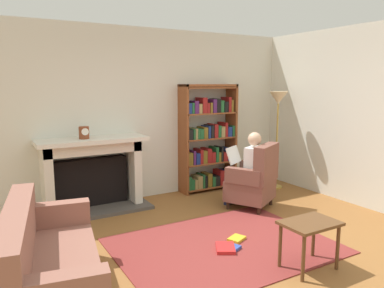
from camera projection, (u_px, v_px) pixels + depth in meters
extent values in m
plane|color=brown|center=(240.00, 257.00, 3.98)|extent=(14.00, 14.00, 0.00)
cube|color=silver|center=(145.00, 114.00, 5.94)|extent=(5.60, 0.10, 2.70)
cube|color=silver|center=(324.00, 113.00, 6.14)|extent=(0.10, 5.20, 2.70)
cube|color=maroon|center=(224.00, 246.00, 4.24)|extent=(2.40, 1.80, 0.01)
cube|color=#4C4742|center=(96.00, 210.00, 5.38)|extent=(1.57, 0.64, 0.05)
cube|color=black|center=(91.00, 182.00, 5.50)|extent=(1.05, 0.20, 0.70)
cube|color=silver|center=(47.00, 182.00, 5.07)|extent=(0.12, 0.44, 1.02)
cube|color=silver|center=(133.00, 171.00, 5.69)|extent=(0.12, 0.44, 1.02)
cube|color=silver|center=(91.00, 147.00, 5.31)|extent=(1.37, 0.44, 0.16)
cube|color=silver|center=(92.00, 140.00, 5.24)|extent=(1.53, 0.56, 0.06)
cylinder|color=brown|center=(84.00, 133.00, 5.15)|extent=(0.14, 0.14, 0.17)
cylinder|color=white|center=(85.00, 132.00, 5.09)|extent=(0.10, 0.01, 0.10)
cube|color=brown|center=(183.00, 140.00, 6.13)|extent=(0.04, 0.32, 1.83)
cube|color=brown|center=(231.00, 136.00, 6.61)|extent=(0.04, 0.32, 1.83)
cube|color=brown|center=(209.00, 85.00, 6.22)|extent=(1.01, 0.32, 0.04)
cube|color=brown|center=(208.00, 186.00, 6.51)|extent=(0.97, 0.32, 0.02)
cube|color=#1E592D|center=(187.00, 182.00, 6.26)|extent=(0.05, 0.26, 0.23)
cube|color=#1E592D|center=(190.00, 184.00, 6.30)|extent=(0.06, 0.26, 0.17)
cube|color=#997F4C|center=(193.00, 183.00, 6.33)|extent=(0.05, 0.26, 0.16)
cube|color=#997F4C|center=(197.00, 181.00, 6.36)|extent=(0.09, 0.26, 0.21)
cube|color=#1E592D|center=(200.00, 180.00, 6.40)|extent=(0.04, 0.26, 0.23)
cube|color=black|center=(203.00, 181.00, 6.42)|extent=(0.05, 0.26, 0.20)
cube|color=brown|center=(206.00, 179.00, 6.46)|extent=(0.08, 0.26, 0.23)
cube|color=#1E592D|center=(210.00, 180.00, 6.51)|extent=(0.06, 0.26, 0.17)
cube|color=black|center=(214.00, 180.00, 6.54)|extent=(0.09, 0.26, 0.17)
cube|color=maroon|center=(219.00, 177.00, 6.58)|extent=(0.08, 0.26, 0.26)
cube|color=navy|center=(222.00, 176.00, 6.62)|extent=(0.07, 0.26, 0.25)
cube|color=black|center=(226.00, 176.00, 6.66)|extent=(0.06, 0.26, 0.24)
cube|color=#997F4C|center=(229.00, 175.00, 6.69)|extent=(0.09, 0.26, 0.26)
cube|color=brown|center=(208.00, 162.00, 6.44)|extent=(0.97, 0.32, 0.02)
cube|color=brown|center=(187.00, 158.00, 6.20)|extent=(0.08, 0.26, 0.21)
cube|color=#4C1E59|center=(191.00, 157.00, 6.24)|extent=(0.04, 0.26, 0.23)
cube|color=navy|center=(195.00, 158.00, 6.28)|extent=(0.08, 0.26, 0.19)
cube|color=maroon|center=(198.00, 156.00, 6.31)|extent=(0.05, 0.26, 0.25)
cube|color=brown|center=(202.00, 156.00, 6.34)|extent=(0.08, 0.26, 0.22)
cube|color=maroon|center=(206.00, 155.00, 6.38)|extent=(0.08, 0.26, 0.24)
cube|color=maroon|center=(210.00, 156.00, 6.43)|extent=(0.07, 0.26, 0.18)
cube|color=#1E592D|center=(214.00, 154.00, 6.46)|extent=(0.05, 0.26, 0.26)
cube|color=brown|center=(216.00, 156.00, 6.49)|extent=(0.05, 0.26, 0.16)
cube|color=black|center=(219.00, 153.00, 6.51)|extent=(0.04, 0.26, 0.25)
cube|color=maroon|center=(222.00, 156.00, 6.55)|extent=(0.09, 0.26, 0.16)
cube|color=navy|center=(226.00, 153.00, 6.59)|extent=(0.07, 0.26, 0.22)
cube|color=#1E592D|center=(230.00, 154.00, 6.64)|extent=(0.08, 0.26, 0.19)
cube|color=brown|center=(208.00, 138.00, 6.37)|extent=(0.97, 0.32, 0.02)
cube|color=black|center=(187.00, 134.00, 6.14)|extent=(0.08, 0.26, 0.17)
cube|color=#1E592D|center=(191.00, 134.00, 6.17)|extent=(0.04, 0.26, 0.18)
cube|color=#997F4C|center=(193.00, 133.00, 6.19)|extent=(0.04, 0.26, 0.18)
cube|color=#1E592D|center=(195.00, 133.00, 6.21)|extent=(0.04, 0.26, 0.18)
cube|color=#1E592D|center=(198.00, 133.00, 6.24)|extent=(0.07, 0.26, 0.17)
cube|color=brown|center=(202.00, 132.00, 6.28)|extent=(0.08, 0.26, 0.19)
cube|color=navy|center=(206.00, 132.00, 6.31)|extent=(0.05, 0.26, 0.20)
cube|color=black|center=(209.00, 131.00, 6.34)|extent=(0.06, 0.26, 0.22)
cube|color=maroon|center=(213.00, 130.00, 6.38)|extent=(0.07, 0.26, 0.23)
cube|color=#1E592D|center=(216.00, 131.00, 6.42)|extent=(0.06, 0.26, 0.20)
cube|color=#997F4C|center=(219.00, 131.00, 6.45)|extent=(0.07, 0.26, 0.18)
cube|color=maroon|center=(223.00, 129.00, 6.48)|extent=(0.05, 0.26, 0.25)
cube|color=navy|center=(226.00, 131.00, 6.53)|extent=(0.08, 0.26, 0.17)
cube|color=#1E592D|center=(231.00, 130.00, 6.57)|extent=(0.09, 0.26, 0.19)
cube|color=brown|center=(208.00, 113.00, 6.30)|extent=(0.97, 0.32, 0.02)
cube|color=navy|center=(187.00, 108.00, 6.06)|extent=(0.06, 0.26, 0.17)
cube|color=#1E592D|center=(190.00, 108.00, 6.09)|extent=(0.04, 0.26, 0.18)
cube|color=#4C1E59|center=(193.00, 107.00, 6.12)|extent=(0.08, 0.26, 0.20)
cube|color=#997F4C|center=(197.00, 108.00, 6.16)|extent=(0.06, 0.26, 0.16)
cube|color=maroon|center=(201.00, 105.00, 6.20)|extent=(0.09, 0.26, 0.26)
cube|color=maroon|center=(205.00, 108.00, 6.24)|extent=(0.05, 0.26, 0.17)
cube|color=brown|center=(208.00, 107.00, 6.27)|extent=(0.04, 0.26, 0.17)
cube|color=#4C1E59|center=(211.00, 106.00, 6.29)|extent=(0.07, 0.26, 0.22)
cube|color=black|center=(215.00, 105.00, 6.33)|extent=(0.08, 0.26, 0.23)
cube|color=#1E592D|center=(219.00, 106.00, 6.37)|extent=(0.06, 0.26, 0.20)
cube|color=black|center=(223.00, 107.00, 6.41)|extent=(0.08, 0.26, 0.18)
cube|color=maroon|center=(226.00, 104.00, 6.44)|extent=(0.05, 0.26, 0.26)
cube|color=brown|center=(228.00, 106.00, 6.47)|extent=(0.04, 0.26, 0.21)
cube|color=brown|center=(209.00, 88.00, 6.23)|extent=(0.97, 0.32, 0.02)
cylinder|color=#331E14|center=(242.00, 196.00, 5.92)|extent=(0.05, 0.05, 0.12)
cylinder|color=#331E14|center=(228.00, 205.00, 5.48)|extent=(0.05, 0.05, 0.12)
cylinder|color=#331E14|center=(271.00, 201.00, 5.68)|extent=(0.05, 0.05, 0.12)
cylinder|color=#331E14|center=(259.00, 211.00, 5.24)|extent=(0.05, 0.05, 0.12)
cube|color=brown|center=(250.00, 190.00, 5.55)|extent=(0.85, 0.84, 0.30)
cube|color=brown|center=(266.00, 164.00, 5.36)|extent=(0.64, 0.45, 0.55)
cube|color=brown|center=(257.00, 169.00, 5.73)|extent=(0.37, 0.53, 0.22)
cube|color=brown|center=(243.00, 177.00, 5.27)|extent=(0.37, 0.53, 0.22)
cube|color=white|center=(254.00, 164.00, 5.46)|extent=(0.38, 0.33, 0.50)
sphere|color=#D8AD8C|center=(255.00, 139.00, 5.40)|extent=(0.20, 0.20, 0.20)
cube|color=#191E3F|center=(243.00, 174.00, 5.66)|extent=(0.30, 0.41, 0.12)
cube|color=#191E3F|center=(239.00, 176.00, 5.52)|extent=(0.30, 0.41, 0.12)
cylinder|color=#191E3F|center=(232.00, 189.00, 5.79)|extent=(0.10, 0.10, 0.42)
cylinder|color=#191E3F|center=(227.00, 191.00, 5.66)|extent=(0.10, 0.10, 0.42)
cube|color=white|center=(234.00, 155.00, 5.61)|extent=(0.37, 0.27, 0.25)
cube|color=#8F5B4D|center=(56.00, 281.00, 3.11)|extent=(0.98, 1.79, 0.40)
cube|color=#8F5B4D|center=(17.00, 238.00, 2.95)|extent=(0.48, 1.71, 0.45)
cube|color=#8F5B4D|center=(54.00, 214.00, 3.78)|extent=(0.72, 0.28, 0.24)
cube|color=brown|center=(310.00, 223.00, 3.66)|extent=(0.56, 0.39, 0.03)
cylinder|color=brown|center=(303.00, 258.00, 3.45)|extent=(0.04, 0.04, 0.46)
cylinder|color=brown|center=(338.00, 247.00, 3.68)|extent=(0.04, 0.04, 0.46)
cylinder|color=brown|center=(280.00, 246.00, 3.71)|extent=(0.04, 0.04, 0.46)
cylinder|color=brown|center=(314.00, 236.00, 3.94)|extent=(0.04, 0.04, 0.46)
cube|color=gold|center=(237.00, 239.00, 4.38)|extent=(0.24, 0.22, 0.03)
cube|color=red|center=(225.00, 248.00, 4.12)|extent=(0.31, 0.34, 0.04)
cube|color=#334CA5|center=(231.00, 248.00, 4.12)|extent=(0.25, 0.22, 0.03)
cylinder|color=#B7933F|center=(275.00, 187.00, 6.63)|extent=(0.24, 0.24, 0.03)
cylinder|color=#B7933F|center=(277.00, 145.00, 6.50)|extent=(0.03, 0.03, 1.47)
cone|color=beige|center=(278.00, 98.00, 6.37)|extent=(0.32, 0.32, 0.22)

